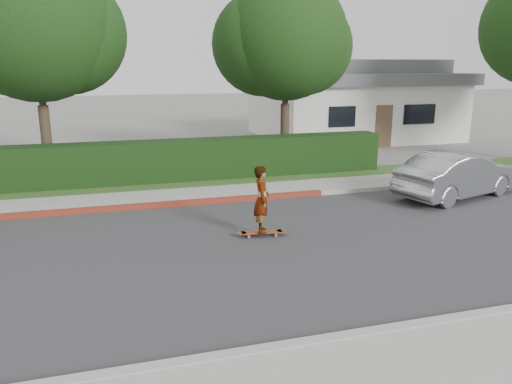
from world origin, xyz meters
TOP-DOWN VIEW (x-y plane):
  - ground at (0.00, 0.00)m, footprint 120.00×120.00m
  - road at (0.00, 0.00)m, footprint 60.00×8.00m
  - curb_near at (0.00, -4.10)m, footprint 60.00×0.20m
  - sidewalk_near at (0.00, -5.00)m, footprint 60.00×1.60m
  - curb_far at (0.00, 4.10)m, footprint 60.00×0.20m
  - curb_red_section at (-5.00, 4.10)m, footprint 12.00×0.21m
  - sidewalk_far at (0.00, 5.00)m, footprint 60.00×1.60m
  - planting_strip at (0.00, 6.60)m, footprint 60.00×1.60m
  - hedge at (-3.00, 7.20)m, footprint 15.00×1.00m
  - tree_left at (-7.51, 8.69)m, footprint 5.99×5.21m
  - tree_center at (1.49, 9.19)m, footprint 5.66×4.84m
  - house at (8.00, 16.00)m, footprint 10.60×8.60m
  - skateboard at (-1.95, 0.84)m, footprint 1.26×0.40m
  - skateboarder at (-1.95, 0.84)m, footprint 0.52×0.67m
  - car_silver at (5.01, 2.68)m, footprint 4.64×2.74m

SIDE VIEW (x-z plane):
  - ground at x=0.00m, z-range 0.00..0.00m
  - road at x=0.00m, z-range 0.00..0.01m
  - planting_strip at x=0.00m, z-range 0.00..0.10m
  - sidewalk_near at x=0.00m, z-range 0.00..0.12m
  - sidewalk_far at x=0.00m, z-range 0.00..0.12m
  - curb_near at x=0.00m, z-range 0.00..0.15m
  - curb_far at x=0.00m, z-range 0.00..0.15m
  - curb_red_section at x=-5.00m, z-range 0.00..0.15m
  - skateboard at x=-1.95m, z-range 0.05..0.17m
  - car_silver at x=5.01m, z-range 0.00..1.45m
  - hedge at x=-3.00m, z-range 0.00..1.50m
  - skateboarder at x=-1.95m, z-range 0.13..1.76m
  - house at x=8.00m, z-range -0.05..4.25m
  - tree_center at x=1.49m, z-range 1.18..8.62m
  - tree_left at x=-7.51m, z-range 1.26..9.26m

